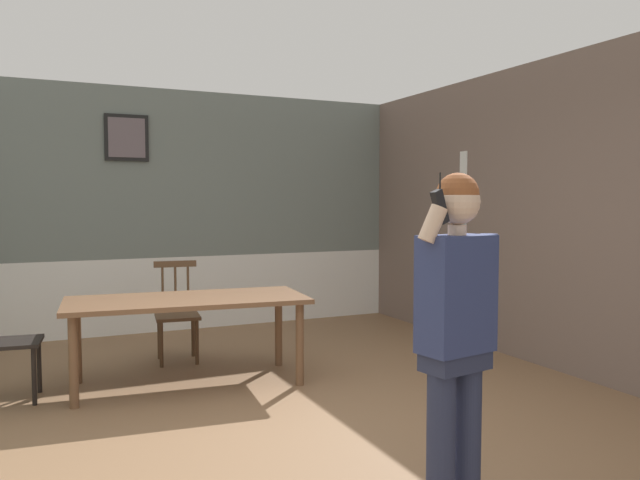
% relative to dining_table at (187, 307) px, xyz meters
% --- Properties ---
extents(ground_plane, '(8.19, 8.19, 0.00)m').
position_rel_dining_table_xyz_m(ground_plane, '(0.23, -1.41, -0.66)').
color(ground_plane, '#846042').
extents(room_back_partition, '(5.98, 0.17, 2.87)m').
position_rel_dining_table_xyz_m(room_back_partition, '(0.23, 2.32, 0.73)').
color(room_back_partition, slate).
rests_on(room_back_partition, ground_plane).
extents(room_right_partition, '(0.13, 7.44, 2.87)m').
position_rel_dining_table_xyz_m(room_right_partition, '(3.22, -1.39, 0.77)').
color(room_right_partition, '#756056').
rests_on(room_right_partition, ground_plane).
extents(dining_table, '(2.05, 1.06, 0.74)m').
position_rel_dining_table_xyz_m(dining_table, '(0.00, 0.00, 0.00)').
color(dining_table, brown).
rests_on(dining_table, ground_plane).
extents(chair_near_window, '(0.46, 0.46, 0.96)m').
position_rel_dining_table_xyz_m(chair_near_window, '(0.08, 0.82, -0.19)').
color(chair_near_window, '#513823').
rests_on(chair_near_window, ground_plane).
extents(chair_by_doorway, '(0.45, 0.45, 0.98)m').
position_rel_dining_table_xyz_m(chair_by_doorway, '(-1.37, 0.13, -0.18)').
color(chair_by_doorway, black).
rests_on(chair_by_doorway, ground_plane).
extents(person_figure, '(0.53, 0.27, 1.69)m').
position_rel_dining_table_xyz_m(person_figure, '(0.73, -2.72, 0.31)').
color(person_figure, '#282E49').
rests_on(person_figure, ground_plane).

